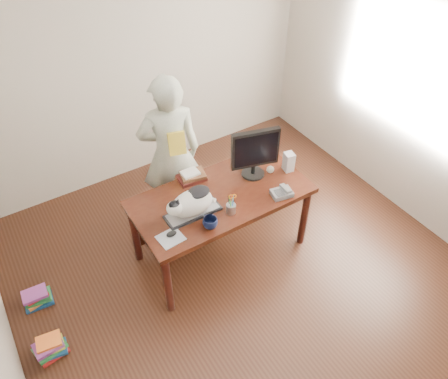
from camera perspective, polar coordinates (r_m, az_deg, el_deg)
room at (r=3.13m, az=5.38°, el=1.09°), size 4.50×4.50×4.50m
desk at (r=4.05m, az=-0.97°, el=-1.57°), size 1.60×0.80×0.75m
keyboard at (r=3.72m, az=-4.08°, el=-3.02°), size 0.49×0.19×0.03m
cat at (r=3.63m, az=-4.37°, el=-1.75°), size 0.47×0.24×0.27m
monitor at (r=3.93m, az=4.07°, el=4.99°), size 0.44×0.27×0.50m
pen_cup at (r=3.69m, az=0.93°, el=-2.38°), size 0.11×0.11×0.21m
mousepad at (r=3.56m, az=-6.99°, el=-6.30°), size 0.21×0.20×0.00m
mouse at (r=3.56m, az=-6.87°, el=-5.77°), size 0.09×0.06×0.04m
coffee_mug at (r=3.58m, az=-1.81°, el=-4.38°), size 0.16×0.16×0.10m
phone at (r=3.91m, az=7.60°, el=-0.40°), size 0.20×0.16×0.08m
speaker at (r=4.15m, az=8.45°, el=3.60°), size 0.10×0.11×0.19m
baseball at (r=4.13m, az=6.07°, el=2.62°), size 0.07×0.07×0.07m
book_stack at (r=4.04m, az=-4.22°, el=1.76°), size 0.27×0.21×0.09m
calculator at (r=4.27m, az=3.32°, el=4.14°), size 0.19×0.22×0.06m
person at (r=4.26m, az=-7.02°, el=4.73°), size 0.69×0.55×1.66m
held_book at (r=4.01m, az=-6.17°, el=6.01°), size 0.18×0.13×0.22m
book_pile_a at (r=4.00m, az=-21.70°, el=-18.62°), size 0.27×0.22×0.18m
book_pile_b at (r=4.34m, az=-23.23°, el=-12.85°), size 0.26×0.20×0.15m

